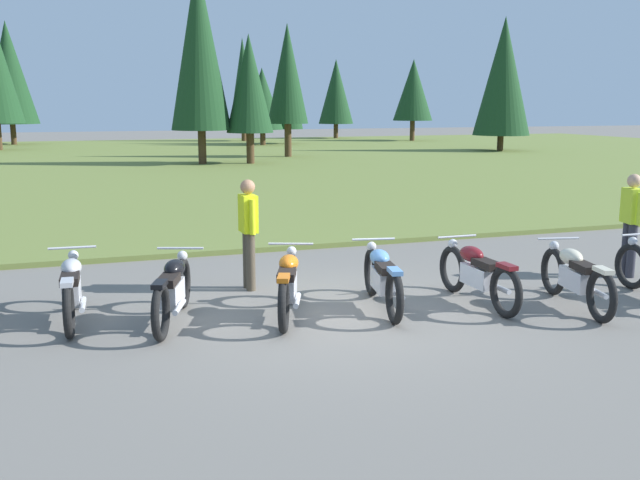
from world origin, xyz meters
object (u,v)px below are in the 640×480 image
Objects in this scene: motorcycle_cream at (576,276)px; motorcycle_maroon at (477,273)px; rider_in_hivis_vest at (248,228)px; rider_checking_bike at (631,219)px; motorcycle_silver at (72,289)px; motorcycle_black at (173,290)px; motorcycle_sky_blue at (382,277)px; motorcycle_orange at (288,284)px.

motorcycle_maroon is at bearing 153.07° from motorcycle_cream.
motorcycle_cream is at bearing -31.07° from rider_in_hivis_vest.
rider_checking_bike is (6.04, -1.16, 0.00)m from rider_in_hivis_vest.
motorcycle_silver and motorcycle_black have the same top height.
rider_checking_bike is at bearing 5.69° from motorcycle_sky_blue.
motorcycle_silver is 1.04× the size of motorcycle_black.
rider_in_hivis_vest is at bearing 148.93° from motorcycle_cream.
motorcycle_silver is 4.08m from motorcycle_sky_blue.
rider_in_hivis_vest is (2.53, 0.89, 0.51)m from motorcycle_silver.
rider_in_hivis_vest is at bearing 147.31° from motorcycle_maroon.
rider_checking_bike is (3.20, 0.66, 0.51)m from motorcycle_maroon.
rider_checking_bike reaches higher than motorcycle_maroon.
rider_in_hivis_vest reaches higher than motorcycle_orange.
rider_checking_bike is (8.57, -0.27, 0.51)m from motorcycle_silver.
motorcycle_maroon is (2.67, -0.28, 0.00)m from motorcycle_orange.
motorcycle_silver and motorcycle_sky_blue have the same top height.
motorcycle_black and motorcycle_orange have the same top height.
motorcycle_silver is 1.01× the size of motorcycle_sky_blue.
motorcycle_maroon is (4.15, -0.46, 0.00)m from motorcycle_black.
rider_in_hivis_vest is (-0.16, 1.54, 0.51)m from motorcycle_orange.
rider_in_hivis_vest reaches higher than motorcycle_black.
rider_checking_bike is (4.56, 0.45, 0.51)m from motorcycle_sky_blue.
motorcycle_silver is 6.73m from motorcycle_cream.
rider_checking_bike reaches higher than motorcycle_black.
motorcycle_orange and motorcycle_sky_blue have the same top height.
motorcycle_cream is at bearing -17.63° from motorcycle_sky_blue.
motorcycle_silver is at bearing 166.29° from motorcycle_orange.
motorcycle_cream is at bearing -26.93° from motorcycle_maroon.
motorcycle_silver is at bearing 166.81° from motorcycle_cream.
motorcycle_black and motorcycle_sky_blue have the same top height.
motorcycle_sky_blue is at bearing 162.37° from motorcycle_cream.
motorcycle_maroon is (1.36, -0.21, 0.00)m from motorcycle_sky_blue.
rider_checking_bike is (7.35, 0.20, 0.51)m from motorcycle_black.
motorcycle_cream is at bearing -13.19° from motorcycle_silver.
motorcycle_silver is 1.26× the size of rider_checking_bike.
motorcycle_maroon is 1.26× the size of rider_checking_bike.
motorcycle_cream is (2.54, -0.81, 0.00)m from motorcycle_sky_blue.
motorcycle_maroon is 3.41m from rider_in_hivis_vest.
motorcycle_silver and motorcycle_maroon have the same top height.
rider_in_hivis_vest reaches higher than motorcycle_cream.
motorcycle_orange is 0.96× the size of motorcycle_cream.
motorcycle_cream is at bearing -12.82° from motorcycle_orange.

